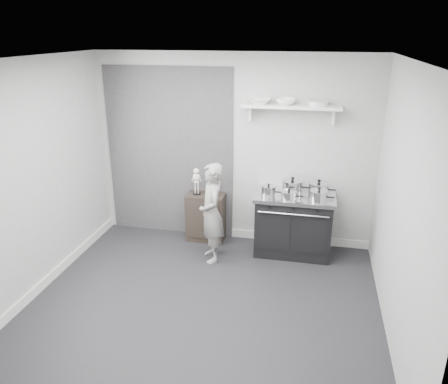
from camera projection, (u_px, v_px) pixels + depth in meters
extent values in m
plane|color=black|center=(203.00, 303.00, 5.04)|extent=(4.00, 4.00, 0.00)
cube|color=#A09F9D|center=(233.00, 150.00, 6.22)|extent=(4.00, 0.02, 2.70)
cube|color=#A09F9D|center=(132.00, 287.00, 2.92)|extent=(4.00, 0.02, 2.70)
cube|color=#A09F9D|center=(31.00, 181.00, 4.96)|extent=(0.02, 3.60, 2.70)
cube|color=#A09F9D|center=(402.00, 209.00, 4.18)|extent=(0.02, 3.60, 2.70)
cube|color=silver|center=(198.00, 60.00, 4.10)|extent=(4.00, 3.60, 0.02)
cube|color=black|center=(170.00, 154.00, 6.43)|extent=(1.90, 0.02, 2.50)
cube|color=silver|center=(298.00, 239.00, 6.46)|extent=(2.00, 0.03, 0.12)
cube|color=silver|center=(48.00, 279.00, 5.41)|extent=(0.03, 3.60, 0.12)
cube|color=silver|center=(291.00, 106.00, 5.71)|extent=(1.30, 0.26, 0.04)
cube|color=silver|center=(250.00, 113.00, 5.92)|extent=(0.03, 0.12, 0.20)
cube|color=silver|center=(334.00, 116.00, 5.71)|extent=(0.03, 0.12, 0.20)
cube|color=black|center=(293.00, 225.00, 6.07)|extent=(1.02, 0.61, 0.82)
cube|color=silver|center=(295.00, 196.00, 5.92)|extent=(1.08, 0.65, 0.05)
cube|color=black|center=(274.00, 232.00, 5.83)|extent=(0.43, 0.02, 0.53)
cube|color=black|center=(311.00, 235.00, 5.74)|extent=(0.43, 0.02, 0.53)
cylinder|color=silver|center=(293.00, 215.00, 5.66)|extent=(0.92, 0.02, 0.02)
cylinder|color=black|center=(270.00, 206.00, 5.70)|extent=(0.04, 0.03, 0.04)
cylinder|color=black|center=(294.00, 208.00, 5.65)|extent=(0.04, 0.03, 0.04)
cylinder|color=black|center=(318.00, 210.00, 5.59)|extent=(0.04, 0.03, 0.04)
cube|color=black|center=(206.00, 217.00, 6.46)|extent=(0.55, 0.32, 0.71)
imported|color=gray|center=(212.00, 213.00, 5.78)|extent=(0.50, 0.59, 1.37)
cylinder|color=silver|center=(268.00, 191.00, 5.85)|extent=(0.19, 0.19, 0.13)
cylinder|color=silver|center=(269.00, 186.00, 5.82)|extent=(0.20, 0.20, 0.02)
sphere|color=black|center=(269.00, 185.00, 5.81)|extent=(0.03, 0.03, 0.03)
cylinder|color=black|center=(279.00, 192.00, 5.82)|extent=(0.10, 0.02, 0.02)
cylinder|color=silver|center=(292.00, 186.00, 5.99)|extent=(0.28, 0.28, 0.15)
cylinder|color=silver|center=(293.00, 181.00, 5.96)|extent=(0.29, 0.29, 0.02)
sphere|color=black|center=(293.00, 178.00, 5.95)|extent=(0.05, 0.05, 0.05)
cylinder|color=black|center=(305.00, 187.00, 5.96)|extent=(0.10, 0.02, 0.02)
cylinder|color=silver|center=(318.00, 189.00, 5.90)|extent=(0.27, 0.27, 0.15)
cylinder|color=silver|center=(319.00, 183.00, 5.87)|extent=(0.28, 0.28, 0.02)
sphere|color=black|center=(319.00, 181.00, 5.86)|extent=(0.05, 0.05, 0.05)
cylinder|color=black|center=(332.00, 190.00, 5.87)|extent=(0.10, 0.02, 0.02)
cylinder|color=silver|center=(319.00, 196.00, 5.66)|extent=(0.22, 0.22, 0.14)
cylinder|color=silver|center=(319.00, 191.00, 5.63)|extent=(0.23, 0.23, 0.02)
sphere|color=black|center=(319.00, 189.00, 5.62)|extent=(0.04, 0.04, 0.04)
cylinder|color=black|center=(331.00, 197.00, 5.63)|extent=(0.10, 0.02, 0.02)
cylinder|color=silver|center=(289.00, 196.00, 5.74)|extent=(0.20, 0.20, 0.10)
cylinder|color=silver|center=(289.00, 191.00, 5.72)|extent=(0.21, 0.21, 0.01)
sphere|color=black|center=(289.00, 190.00, 5.71)|extent=(0.04, 0.04, 0.04)
cylinder|color=black|center=(300.00, 196.00, 5.71)|extent=(0.10, 0.02, 0.02)
imported|color=white|center=(260.00, 101.00, 5.77)|extent=(0.29, 0.29, 0.07)
imported|color=white|center=(286.00, 102.00, 5.70)|extent=(0.26, 0.26, 0.08)
cylinder|color=silver|center=(318.00, 104.00, 5.63)|extent=(0.25, 0.25, 0.06)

